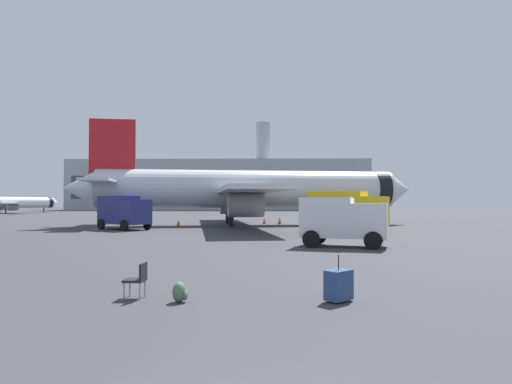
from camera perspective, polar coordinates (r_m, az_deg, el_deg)
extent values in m
cylinder|color=silver|center=(44.71, -0.92, 0.40)|extent=(30.22, 8.70, 3.80)
cone|color=silver|center=(49.41, 18.06, 0.30)|extent=(2.96, 3.96, 3.61)
cone|color=silver|center=(45.71, -22.04, 0.46)|extent=(3.72, 3.90, 3.42)
cylinder|color=black|center=(48.49, 15.73, 0.32)|extent=(2.02, 4.05, 3.88)
cube|color=silver|center=(52.55, -3.09, -0.18)|extent=(7.38, 16.57, 0.36)
cube|color=silver|center=(36.64, -0.92, 0.32)|extent=(7.38, 16.57, 0.36)
cylinder|color=gray|center=(50.05, -2.85, -1.61)|extent=(3.52, 2.70, 2.20)
cylinder|color=gray|center=(39.11, -1.37, -1.69)|extent=(3.52, 2.70, 2.20)
cube|color=red|center=(45.32, -18.18, 5.01)|extent=(4.40, 1.08, 6.40)
cube|color=silver|center=(48.32, -18.13, 1.05)|extent=(3.56, 6.35, 0.24)
cube|color=silver|center=(42.04, -19.65, 1.41)|extent=(3.56, 6.35, 0.24)
cylinder|color=black|center=(47.72, 13.55, -3.03)|extent=(0.36, 0.36, 1.80)
cylinder|color=black|center=(46.90, -3.72, -3.10)|extent=(0.44, 0.44, 1.80)
cylinder|color=black|center=(42.12, -3.22, -3.30)|extent=(0.44, 0.44, 1.80)
cylinder|color=white|center=(107.32, -29.48, -1.19)|extent=(13.10, 16.21, 2.35)
cone|color=white|center=(111.45, -24.69, -1.24)|extent=(2.68, 2.53, 2.23)
cylinder|color=black|center=(110.84, -25.32, -1.24)|extent=(2.43, 2.14, 2.40)
cube|color=white|center=(102.50, -28.77, -1.31)|extent=(9.68, 8.35, 0.22)
cylinder|color=gray|center=(103.94, -29.11, -1.74)|extent=(2.28, 2.40, 1.36)
cylinder|color=black|center=(110.32, -25.91, -2.13)|extent=(0.22, 0.22, 1.11)
cylinder|color=black|center=(108.26, -30.39, -2.10)|extent=(0.27, 0.27, 1.11)
cylinder|color=black|center=(105.50, -29.82, -2.13)|extent=(0.27, 0.27, 1.11)
cube|color=navy|center=(37.84, -15.44, -2.54)|extent=(2.67, 2.77, 2.04)
cube|color=#1E232D|center=(37.26, -14.80, -1.83)|extent=(1.27, 1.62, 0.84)
cube|color=navy|center=(39.81, -17.46, -2.21)|extent=(3.81, 3.64, 2.40)
cylinder|color=black|center=(38.47, -13.96, -4.12)|extent=(0.85, 0.72, 0.90)
cylinder|color=black|center=(37.12, -16.79, -4.20)|extent=(0.85, 0.72, 0.90)
cylinder|color=black|center=(41.19, -16.79, -3.91)|extent=(0.85, 0.72, 0.90)
cylinder|color=black|center=(39.93, -19.52, -3.98)|extent=(0.85, 0.72, 0.90)
cube|color=yellow|center=(34.93, 15.26, -2.44)|extent=(2.60, 2.91, 2.29)
cube|color=#1E232D|center=(34.76, 16.40, -1.55)|extent=(1.07, 1.95, 0.95)
cube|color=yellow|center=(35.76, 10.58, -2.11)|extent=(4.94, 4.13, 2.70)
cylinder|color=black|center=(36.20, 15.65, -4.28)|extent=(0.90, 0.61, 0.90)
cylinder|color=black|center=(33.78, 14.67, -4.51)|extent=(0.90, 0.61, 0.90)
cylinder|color=black|center=(37.39, 9.36, -4.22)|extent=(0.90, 0.61, 0.90)
cylinder|color=black|center=(35.05, 7.98, -4.42)|extent=(0.90, 0.61, 0.90)
cube|color=white|center=(23.39, 14.59, -3.63)|extent=(2.26, 2.42, 1.78)
cube|color=#1E232D|center=(23.34, 16.42, -2.60)|extent=(0.59, 1.75, 0.74)
cube|color=white|center=(23.62, 9.25, -3.25)|extent=(3.10, 2.68, 2.10)
cylinder|color=black|center=(24.48, 15.28, -5.72)|extent=(0.93, 0.47, 0.90)
cylinder|color=black|center=(22.39, 15.00, -6.14)|extent=(0.93, 0.47, 0.90)
cylinder|color=black|center=(24.83, 8.12, -5.69)|extent=(0.93, 0.47, 0.90)
cylinder|color=black|center=(22.77, 7.20, -6.09)|extent=(0.93, 0.47, 0.90)
cube|color=#F2590C|center=(44.76, -10.04, -4.29)|extent=(0.44, 0.44, 0.04)
cone|color=#F2590C|center=(44.74, -10.04, -3.91)|extent=(0.36, 0.36, 0.56)
cylinder|color=white|center=(44.74, -10.04, -3.87)|extent=(0.23, 0.23, 0.10)
cube|color=#F2590C|center=(48.06, 1.11, -4.11)|extent=(0.44, 0.44, 0.04)
cone|color=#F2590C|center=(48.04, 1.11, -3.71)|extent=(0.36, 0.36, 0.63)
cylinder|color=white|center=(48.04, 1.11, -3.67)|extent=(0.23, 0.23, 0.10)
cube|color=#F2590C|center=(52.48, 11.94, -3.85)|extent=(0.44, 0.44, 0.04)
cone|color=#F2590C|center=(52.46, 11.93, -3.40)|extent=(0.36, 0.36, 0.78)
cylinder|color=white|center=(52.46, 11.93, -3.36)|extent=(0.23, 0.23, 0.10)
cube|color=#F2590C|center=(46.62, 3.09, -4.19)|extent=(0.44, 0.44, 0.04)
cone|color=#F2590C|center=(46.60, 3.09, -3.70)|extent=(0.36, 0.36, 0.77)
cylinder|color=white|center=(46.60, 3.09, -3.65)|extent=(0.23, 0.23, 0.10)
cube|color=navy|center=(10.72, 10.71, -11.80)|extent=(0.74, 0.73, 0.70)
cylinder|color=black|center=(10.64, 10.70, -8.99)|extent=(0.02, 0.02, 0.36)
cylinder|color=black|center=(10.97, 11.46, -13.43)|extent=(0.08, 0.08, 0.08)
cylinder|color=black|center=(10.62, 9.95, -13.83)|extent=(0.08, 0.08, 0.08)
ellipsoid|color=#476B4C|center=(10.65, -9.96, -12.70)|extent=(0.32, 0.40, 0.48)
ellipsoid|color=#476B4C|center=(10.64, -9.20, -13.11)|extent=(0.12, 0.28, 0.24)
cube|color=black|center=(11.27, -15.51, -11.01)|extent=(0.50, 0.50, 0.06)
cube|color=black|center=(11.16, -14.48, -9.96)|extent=(0.07, 0.48, 0.40)
cylinder|color=#999EA5|center=(11.19, -16.81, -12.21)|extent=(0.04, 0.04, 0.44)
cylinder|color=#999EA5|center=(11.55, -16.11, -11.87)|extent=(0.04, 0.04, 0.44)
cylinder|color=#999EA5|center=(11.07, -14.91, -12.35)|extent=(0.04, 0.04, 0.44)
cylinder|color=#999EA5|center=(11.42, -14.26, -12.00)|extent=(0.04, 0.04, 0.44)
cube|color=#9EA3AD|center=(133.54, -4.66, 0.79)|extent=(86.58, 21.24, 14.57)
cube|color=#334756|center=(122.92, -5.18, 0.63)|extent=(82.25, 0.10, 6.56)
cylinder|color=#9EA3AD|center=(133.95, 0.96, 6.48)|extent=(4.40, 4.40, 12.00)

